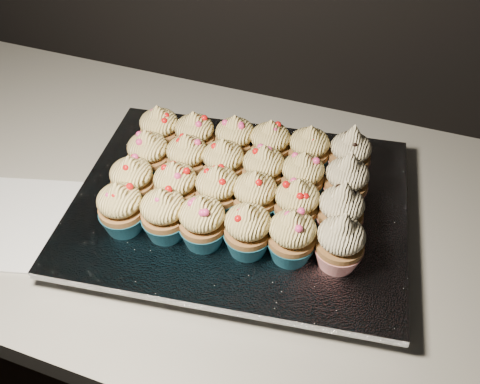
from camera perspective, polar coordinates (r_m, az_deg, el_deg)
The scene contains 29 objects.
cabinet at distance 1.25m, azimuth -9.31°, elevation -14.40°, with size 2.40×0.60×0.86m, color black.
worktop at distance 0.90m, azimuth -12.53°, elevation 0.82°, with size 2.44×0.64×0.04m, color beige.
napkin at distance 0.86m, azimuth -22.94°, elevation -2.96°, with size 0.18×0.18×0.00m, color white.
baking_tray at distance 0.79m, azimuth 0.00°, elevation -2.02°, with size 0.44×0.34×0.02m, color black.
foil_lining at distance 0.78m, azimuth 0.00°, elevation -1.16°, with size 0.48×0.37×0.01m, color silver.
cupcake_0 at distance 0.73m, azimuth -12.58°, elevation -1.69°, with size 0.06×0.06×0.08m.
cupcake_1 at distance 0.71m, azimuth -8.11°, elevation -2.35°, with size 0.06×0.06×0.08m.
cupcake_2 at distance 0.70m, azimuth -4.03°, elevation -3.22°, with size 0.06×0.06×0.08m.
cupcake_3 at distance 0.69m, azimuth 0.83°, elevation -4.05°, with size 0.06×0.06×0.08m.
cupcake_4 at distance 0.68m, azimuth 5.55°, elevation -4.75°, with size 0.06×0.06×0.08m.
cupcake_5 at distance 0.68m, azimuth 10.63°, elevation -5.29°, with size 0.06×0.06×0.10m.
cupcake_6 at distance 0.77m, azimuth -11.38°, elevation 1.15°, with size 0.06×0.06×0.08m.
cupcake_7 at distance 0.75m, azimuth -6.86°, elevation 0.55°, with size 0.06×0.06×0.08m.
cupcake_8 at distance 0.74m, azimuth -2.42°, elevation 0.13°, with size 0.06×0.06×0.08m.
cupcake_9 at distance 0.73m, azimuth 1.60°, elevation -0.50°, with size 0.06×0.06×0.08m.
cupcake_10 at distance 0.72m, azimuth 6.06°, elevation -1.34°, with size 0.06×0.06×0.08m.
cupcake_11 at distance 0.72m, azimuth 10.68°, elevation -1.98°, with size 0.06×0.06×0.10m.
cupcake_12 at distance 0.81m, azimuth -9.72°, elevation 3.91°, with size 0.06×0.06×0.08m.
cupcake_13 at distance 0.79m, azimuth -5.63°, elevation 3.57°, with size 0.06×0.06×0.08m.
cupcake_14 at distance 0.78m, azimuth -1.78°, elevation 3.03°, with size 0.06×0.06×0.08m.
cupcake_15 at distance 0.77m, azimuth 2.50°, elevation 2.33°, with size 0.06×0.06×0.08m.
cupcake_16 at distance 0.76m, azimuth 6.65°, elevation 1.60°, with size 0.06×0.06×0.08m.
cupcake_17 at distance 0.76m, azimuth 11.28°, elevation 1.19°, with size 0.06×0.06×0.10m.
cupcake_18 at distance 0.85m, azimuth -8.54°, elevation 6.54°, with size 0.06×0.06×0.08m.
cupcake_19 at distance 0.83m, azimuth -4.84°, elevation 5.95°, with size 0.06×0.06×0.08m.
cupcake_20 at distance 0.82m, azimuth -0.53°, elevation 5.57°, with size 0.06×0.06×0.08m.
cupcake_21 at distance 0.81m, azimuth 3.22°, elevation 5.04°, with size 0.06×0.06×0.08m.
cupcake_22 at distance 0.81m, azimuth 7.34°, elevation 4.41°, with size 0.06×0.06×0.08m.
cupcake_23 at distance 0.81m, azimuth 11.64°, elevation 3.98°, with size 0.06×0.06×0.10m.
Camera 1 is at (0.40, 1.16, 1.48)m, focal length 40.00 mm.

